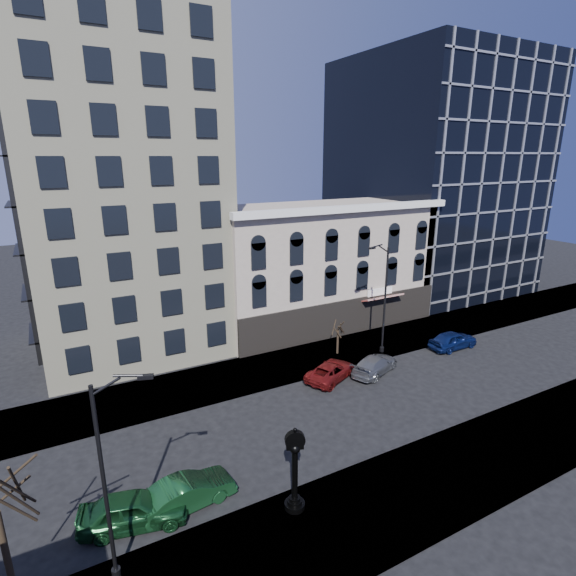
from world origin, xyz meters
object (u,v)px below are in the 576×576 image
street_clock (295,473)px  street_lamp_near (116,426)px  car_near_a (134,510)px  car_near_b (188,492)px

street_clock → street_lamp_near: street_lamp_near is taller
street_lamp_near → car_near_a: 6.87m
street_clock → car_near_a: bearing=179.2°
car_near_b → car_near_a: bearing=83.4°
car_near_b → street_lamp_near: bearing=125.3°
street_clock → street_lamp_near: size_ratio=0.48×
street_clock → car_near_b: (-4.50, 2.75, -1.37)m
street_lamp_near → car_near_a: size_ratio=1.86×
street_clock → street_lamp_near: 9.09m
street_lamp_near → car_near_a: bearing=96.5°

